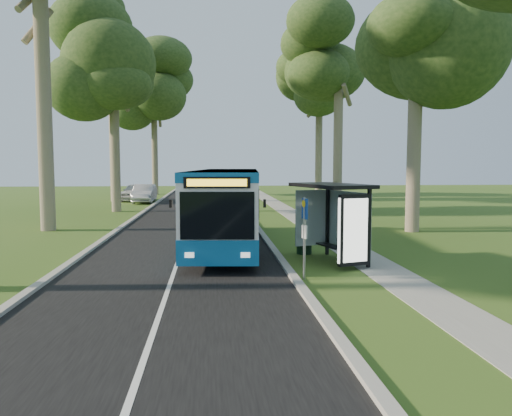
% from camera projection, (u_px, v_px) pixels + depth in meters
% --- Properties ---
extents(ground, '(120.00, 120.00, 0.00)m').
position_uv_depth(ground, '(277.00, 256.00, 17.98)').
color(ground, '#395B1C').
rests_on(ground, ground).
extents(road, '(7.00, 100.00, 0.02)m').
position_uv_depth(road, '(191.00, 224.00, 27.59)').
color(road, black).
rests_on(road, ground).
extents(kerb_east, '(0.25, 100.00, 0.12)m').
position_uv_depth(kerb_east, '(254.00, 222.00, 27.90)').
color(kerb_east, '#9E9B93').
rests_on(kerb_east, ground).
extents(kerb_west, '(0.25, 100.00, 0.12)m').
position_uv_depth(kerb_west, '(126.00, 224.00, 27.28)').
color(kerb_west, '#9E9B93').
rests_on(kerb_west, ground).
extents(centre_line, '(0.12, 100.00, 0.00)m').
position_uv_depth(centre_line, '(191.00, 224.00, 27.59)').
color(centre_line, white).
rests_on(centre_line, road).
extents(footpath, '(1.50, 100.00, 0.02)m').
position_uv_depth(footpath, '(306.00, 223.00, 28.17)').
color(footpath, gray).
rests_on(footpath, ground).
extents(bus, '(3.36, 11.73, 3.07)m').
position_uv_depth(bus, '(227.00, 207.00, 20.15)').
color(bus, silver).
rests_on(bus, ground).
extents(bus_stop_sign, '(0.13, 0.33, 2.37)m').
position_uv_depth(bus_stop_sign, '(304.00, 228.00, 14.23)').
color(bus_stop_sign, gray).
rests_on(bus_stop_sign, ground).
extents(bus_shelter, '(2.50, 3.44, 2.65)m').
position_uv_depth(bus_shelter, '(338.00, 208.00, 16.31)').
color(bus_shelter, black).
rests_on(bus_shelter, ground).
extents(litter_bin, '(0.60, 0.60, 1.05)m').
position_uv_depth(litter_bin, '(304.00, 239.00, 18.42)').
color(litter_bin, black).
rests_on(litter_bin, ground).
extents(car_white, '(2.89, 5.00, 1.60)m').
position_uv_depth(car_white, '(136.00, 192.00, 45.38)').
color(car_white, silver).
rests_on(car_white, ground).
extents(car_silver, '(1.70, 4.81, 1.58)m').
position_uv_depth(car_silver, '(144.00, 194.00, 43.07)').
color(car_silver, '#AEAFB6').
rests_on(car_silver, ground).
extents(tree_west_c, '(5.20, 5.20, 13.69)m').
position_uv_depth(tree_west_c, '(113.00, 64.00, 34.16)').
color(tree_west_c, '#7A6B56').
rests_on(tree_west_c, ground).
extents(tree_west_d, '(5.20, 5.20, 16.80)m').
position_uv_depth(tree_west_d, '(111.00, 60.00, 43.70)').
color(tree_west_d, '#7A6B56').
rests_on(tree_west_d, ground).
extents(tree_west_e, '(5.20, 5.20, 14.63)m').
position_uv_depth(tree_west_e, '(154.00, 95.00, 53.99)').
color(tree_west_e, '#7A6B56').
rests_on(tree_west_e, ground).
extents(tree_east_c, '(5.20, 5.20, 14.38)m').
position_uv_depth(tree_east_c, '(339.00, 61.00, 35.52)').
color(tree_east_c, '#7A6B56').
rests_on(tree_east_c, ground).
extents(tree_east_d, '(5.20, 5.20, 14.85)m').
position_uv_depth(tree_east_d, '(319.00, 83.00, 47.50)').
color(tree_east_d, '#7A6B56').
rests_on(tree_east_d, ground).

